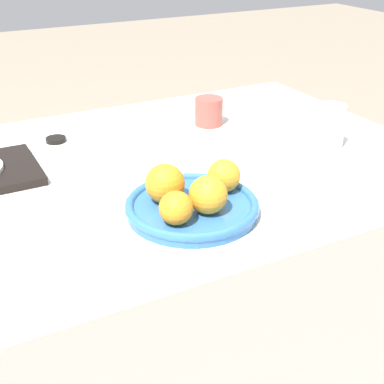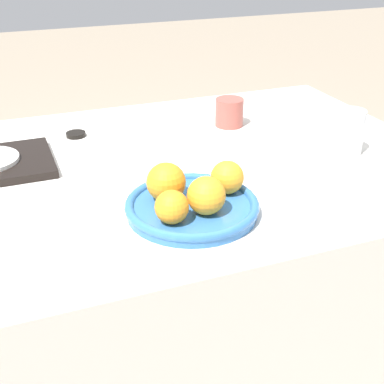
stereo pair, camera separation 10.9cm
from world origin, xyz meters
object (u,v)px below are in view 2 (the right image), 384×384
at_px(orange_3, 172,207).
at_px(water_glass, 349,132).
at_px(orange_0, 206,196).
at_px(fruit_platter, 192,207).
at_px(orange_1, 227,177).
at_px(soy_dish, 76,134).
at_px(orange_2, 166,182).
at_px(cup_2, 229,112).

xyz_separation_m(orange_3, water_glass, (0.55, 0.20, 0.00)).
bearing_deg(water_glass, orange_0, -157.93).
bearing_deg(fruit_platter, orange_0, -72.04).
distance_m(orange_0, orange_3, 0.08).
bearing_deg(orange_3, orange_1, 26.82).
height_order(orange_0, soy_dish, orange_0).
bearing_deg(orange_1, orange_2, 173.89).
xyz_separation_m(cup_2, soy_dish, (-0.44, 0.07, -0.03)).
xyz_separation_m(orange_3, soy_dish, (-0.08, 0.58, -0.05)).
height_order(orange_1, orange_3, orange_1).
distance_m(orange_0, water_glass, 0.52).
bearing_deg(orange_0, orange_1, 41.31).
relative_size(orange_0, orange_2, 0.94).
relative_size(orange_2, cup_2, 1.00).
bearing_deg(orange_1, orange_0, -138.69).
bearing_deg(water_glass, orange_3, -159.78).
relative_size(orange_1, soy_dish, 1.31).
bearing_deg(orange_3, water_glass, 20.22).
height_order(orange_1, orange_2, orange_2).
bearing_deg(orange_2, orange_0, -55.04).
bearing_deg(fruit_platter, orange_2, 138.24).
height_order(orange_1, cup_2, orange_1).
bearing_deg(fruit_platter, orange_3, -139.64).
relative_size(orange_2, water_glass, 0.70).
relative_size(fruit_platter, cup_2, 3.40).
xyz_separation_m(fruit_platter, water_glass, (0.49, 0.15, 0.04)).
relative_size(fruit_platter, orange_1, 3.89).
height_order(fruit_platter, orange_3, orange_3).
bearing_deg(fruit_platter, water_glass, 17.09).
bearing_deg(orange_2, water_glass, 11.95).
height_order(orange_0, water_glass, water_glass).
distance_m(orange_1, cup_2, 0.47).
xyz_separation_m(orange_1, cup_2, (0.20, 0.43, -0.02)).
bearing_deg(soy_dish, orange_0, -74.35).
height_order(orange_3, soy_dish, orange_3).
relative_size(water_glass, cup_2, 1.43).
xyz_separation_m(orange_0, orange_2, (-0.06, 0.08, 0.00)).
xyz_separation_m(orange_1, water_glass, (0.40, 0.13, 0.00)).
bearing_deg(orange_2, orange_1, -6.11).
relative_size(fruit_platter, orange_3, 4.18).
bearing_deg(fruit_platter, cup_2, 57.14).
distance_m(fruit_platter, orange_3, 0.09).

